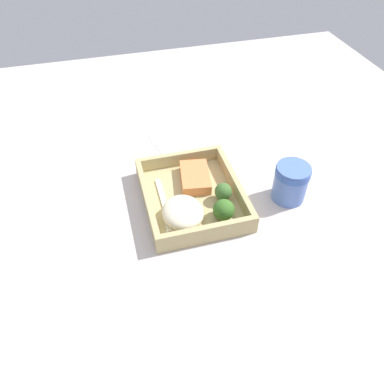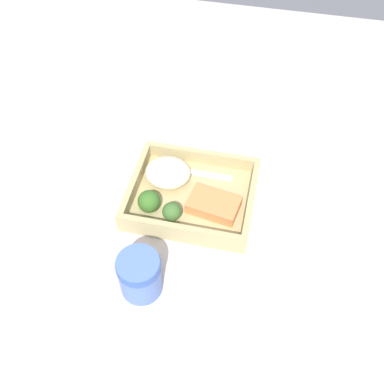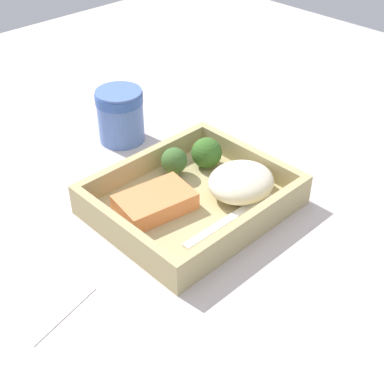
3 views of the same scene
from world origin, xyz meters
TOP-DOWN VIEW (x-y plane):
  - ground_plane at (0.00, 0.00)cm, footprint 160.00×160.00cm
  - takeout_tray at (0.00, 0.00)cm, footprint 24.87×20.95cm
  - tray_rim at (0.00, 0.00)cm, footprint 24.87×20.95cm
  - salmon_fillet at (-4.81, 2.03)cm, footprint 10.77×7.86cm
  - mashed_potatoes at (5.86, -3.55)cm, footprint 9.48×8.57cm
  - broccoli_floret_1 at (7.53, 4.71)cm, footprint 4.52×4.52cm
  - broccoli_floret_2 at (2.55, 6.28)cm, footprint 3.76×3.76cm
  - fork at (1.75, -6.38)cm, footprint 15.81×2.23cm
  - paper_cup at (4.46, 21.03)cm, footprint 7.53×7.53cm
  - receipt_slip at (-24.30, 1.40)cm, footprint 11.86×13.35cm

SIDE VIEW (x-z plane):
  - ground_plane at x=0.00cm, z-range -2.00..0.00cm
  - receipt_slip at x=-24.30cm, z-range 0.00..0.24cm
  - takeout_tray at x=0.00cm, z-range 0.00..1.20cm
  - fork at x=1.75cm, z-range 1.20..1.64cm
  - salmon_fillet at x=-4.81cm, z-range 1.20..3.64cm
  - tray_rim at x=0.00cm, z-range 1.20..4.47cm
  - mashed_potatoes at x=5.86cm, z-range 1.20..5.35cm
  - broccoli_floret_1 at x=7.53cm, z-range 1.14..5.66cm
  - broccoli_floret_2 at x=2.55cm, z-range 1.38..5.69cm
  - paper_cup at x=4.46cm, z-range 0.51..9.19cm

